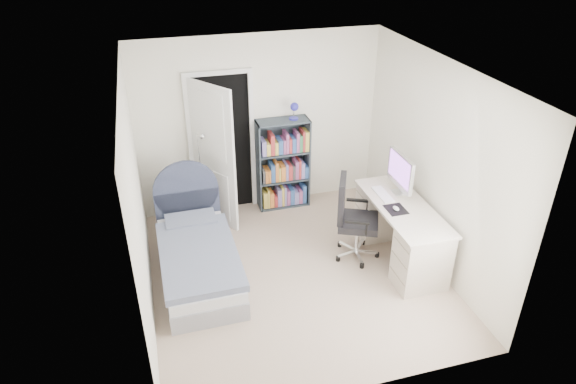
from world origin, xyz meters
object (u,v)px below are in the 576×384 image
object	(u,v)px
bookcase	(284,167)
office_chair	(352,215)
bed	(198,256)
desk	(400,229)
floor_lamp	(204,186)
nightstand	(193,196)

from	to	relation	value
bookcase	office_chair	distance (m)	1.53
bed	desk	size ratio (longest dim) A/B	1.17
bed	bookcase	world-z (taller)	bookcase
floor_lamp	bookcase	world-z (taller)	bookcase
bed	desk	world-z (taller)	desk
floor_lamp	office_chair	size ratio (longest dim) A/B	1.22
floor_lamp	desk	distance (m)	2.70
nightstand	desk	bearing A→B (deg)	-34.88
floor_lamp	desk	world-z (taller)	floor_lamp
bookcase	office_chair	xyz separation A→B (m)	(0.46, -1.45, -0.02)
bed	nightstand	distance (m)	1.31
bed	bookcase	distance (m)	1.98
nightstand	bookcase	bearing A→B (deg)	0.83
bookcase	desk	bearing A→B (deg)	-58.29
desk	office_chair	xyz separation A→B (m)	(-0.57, 0.22, 0.18)
floor_lamp	desk	bearing A→B (deg)	-34.75
floor_lamp	desk	xyz separation A→B (m)	(2.22, -1.54, -0.13)
desk	nightstand	bearing A→B (deg)	145.12
bookcase	floor_lamp	bearing A→B (deg)	-173.52
floor_lamp	bookcase	xyz separation A→B (m)	(1.18, 0.13, 0.07)
nightstand	office_chair	world-z (taller)	office_chair
bookcase	nightstand	bearing A→B (deg)	-179.17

